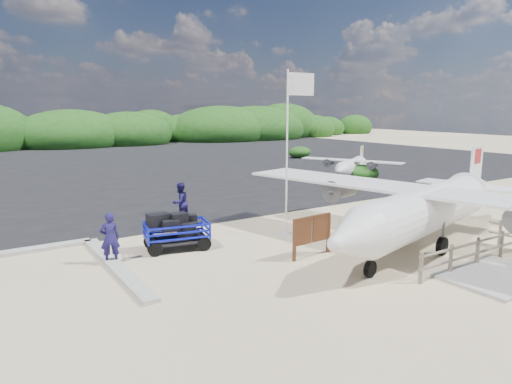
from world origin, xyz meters
TOP-DOWN VIEW (x-y plane):
  - ground at (0.00, 0.00)m, footprint 160.00×160.00m
  - asphalt_apron at (0.00, 30.00)m, footprint 90.00×50.00m
  - walkway_pad at (5.50, -6.00)m, footprint 3.50×2.50m
  - vegetation_band at (0.00, 55.00)m, footprint 124.00×8.00m
  - fence at (6.00, -5.00)m, footprint 6.40×2.00m
  - baggage_cart at (-1.92, 2.26)m, footprint 2.80×1.95m
  - flagpole at (2.87, 1.75)m, footprint 1.38×0.58m
  - signboard at (1.84, -1.19)m, footprint 1.91×0.30m
  - crew_a at (-4.49, 2.04)m, footprint 0.73×0.54m
  - crew_b at (-0.08, 6.13)m, footprint 1.11×0.99m
  - aircraft_large at (15.04, 23.13)m, footprint 18.72×18.72m

SIDE VIEW (x-z plane):
  - ground at x=0.00m, z-range 0.00..0.00m
  - asphalt_apron at x=0.00m, z-range -0.02..0.02m
  - walkway_pad at x=5.50m, z-range -0.05..0.05m
  - vegetation_band at x=0.00m, z-range -2.20..2.20m
  - fence at x=6.00m, z-range -0.55..0.55m
  - baggage_cart at x=-1.92m, z-range -0.64..0.64m
  - flagpole at x=2.87m, z-range -3.44..3.44m
  - signboard at x=1.84m, z-range -0.78..0.78m
  - aircraft_large at x=15.04m, z-range -2.33..2.33m
  - crew_a at x=-4.49m, z-range 0.00..1.83m
  - crew_b at x=-0.08m, z-range 0.00..1.90m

